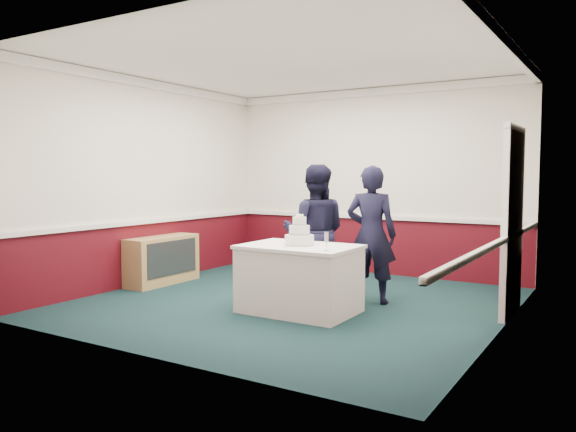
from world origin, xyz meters
The scene contains 9 objects.
ground centered at (0.00, 0.00, 0.00)m, with size 5.00×5.00×0.00m, color #13292E.
room_shell centered at (0.08, 0.61, 1.97)m, with size 5.00×5.00×3.00m.
sideboard centered at (-2.28, 0.04, 0.35)m, with size 0.41×1.20×0.70m.
cake_table centered at (0.32, -0.39, 0.40)m, with size 1.32×0.92×0.79m.
wedding_cake centered at (0.32, -0.39, 0.90)m, with size 0.35×0.35×0.36m.
cake_knife centered at (0.29, -0.59, 0.79)m, with size 0.01×0.22×0.01m, color silver.
champagne_flute centered at (0.82, -0.67, 0.93)m, with size 0.05×0.05×0.21m.
person_man centered at (0.13, 0.33, 0.87)m, with size 0.85×0.66×1.74m, color black.
person_woman centered at (0.85, 0.49, 0.86)m, with size 0.63×0.41×1.73m, color black.
Camera 1 is at (3.60, -6.00, 1.61)m, focal length 35.00 mm.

